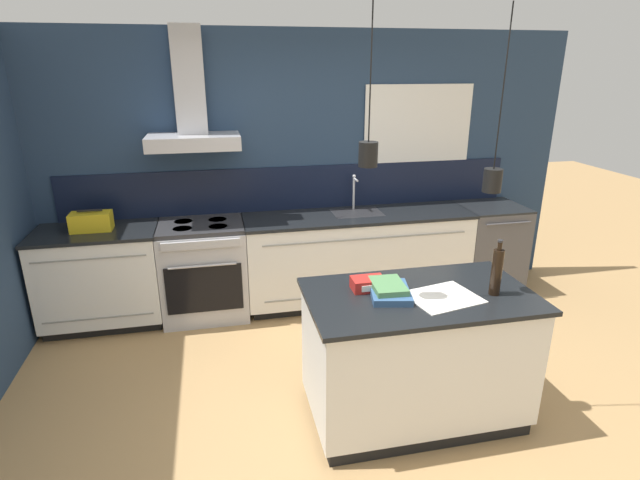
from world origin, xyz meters
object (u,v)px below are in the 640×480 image
Objects in this scene: dishwasher at (487,247)px; yellow_toolbox at (91,222)px; red_supply_box at (368,284)px; bottle_on_island at (497,271)px; oven_range at (204,270)px; book_stack at (389,290)px.

dishwasher is 3.88m from yellow_toolbox.
bottle_on_island is at bearing -17.09° from red_supply_box.
bottle_on_island is at bearing -119.86° from dishwasher.
bottle_on_island is (1.83, -1.90, 0.61)m from oven_range.
oven_range is 4.32× the size of red_supply_box.
bottle_on_island reaches higher than yellow_toolbox.
book_stack is at bearing 169.20° from bottle_on_island.
book_stack reaches higher than oven_range.
oven_range is 1.00× the size of dishwasher.
oven_range is 2.51× the size of bottle_on_island.
oven_range is 2.71m from bottle_on_island.
yellow_toolbox reaches higher than red_supply_box.
dishwasher is at bearing 45.51° from book_stack.
dishwasher is at bearing -0.00° from yellow_toolbox.
oven_range is 2.41× the size of book_stack.
book_stack is at bearing -56.34° from oven_range.
red_supply_box is (1.07, -1.66, 0.49)m from oven_range.
red_supply_box is (-0.11, 0.11, 0.00)m from book_stack.
oven_range and dishwasher have the same top height.
oven_range is 2.68× the size of yellow_toolbox.
yellow_toolbox is (-2.10, 1.78, 0.05)m from book_stack.
red_supply_box is (-1.85, -1.67, 0.49)m from dishwasher.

